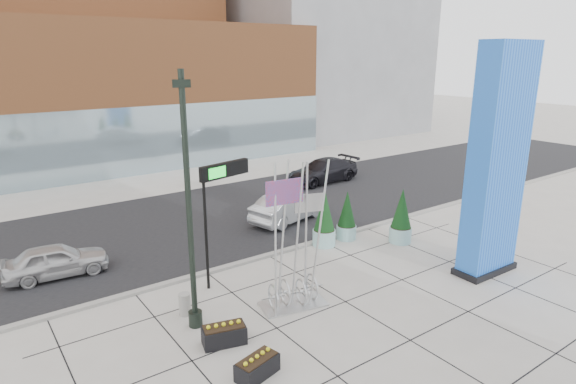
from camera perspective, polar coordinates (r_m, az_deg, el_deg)
ground at (r=18.02m, az=2.22°, el=-12.50°), size 160.00×160.00×0.00m
street_asphalt at (r=25.96m, az=-11.44°, el=-3.64°), size 80.00×12.00×0.02m
curb_edge at (r=20.96m, az=-4.55°, el=-8.08°), size 80.00×0.30×0.12m
tower_podium at (r=41.02m, az=-20.64°, el=10.68°), size 34.00×10.00×11.00m
tower_glass_front at (r=36.81m, az=-18.17°, el=5.68°), size 34.00×0.60×5.00m
building_grey_parking at (r=57.06m, az=3.36°, el=16.39°), size 20.00×18.00×18.00m
blue_pylon at (r=20.31m, az=23.49°, el=2.75°), size 2.76×1.28×9.11m
lamp_post at (r=15.26m, az=-11.52°, el=-4.40°), size 0.56×0.45×8.21m
public_art_sculpture at (r=16.97m, az=0.67°, el=-9.13°), size 2.52×1.63×5.28m
concrete_bollard at (r=17.20m, az=-12.14°, el=-12.87°), size 0.40×0.40×0.78m
overhead_street_sign at (r=17.85m, az=-7.64°, el=1.18°), size 2.22×0.68×4.74m
round_planter_east at (r=23.20m, az=13.29°, el=-2.91°), size 1.05×1.05×2.63m
round_planter_mid at (r=23.19m, az=6.99°, el=-2.90°), size 0.95×0.95×2.39m
round_planter_west at (r=22.26m, az=4.33°, el=-3.26°), size 1.07×1.07×2.67m
box_planter_north at (r=15.52m, az=-7.59°, el=-16.32°), size 1.44×0.98×0.73m
box_planter_south at (r=14.14m, az=-3.67°, el=-19.89°), size 1.35×0.90×0.68m
car_white_west at (r=21.48m, az=-25.78°, el=-7.34°), size 4.05×1.96×1.33m
car_silver_mid at (r=25.58m, az=0.12°, el=-1.78°), size 4.99×2.77×1.56m
car_dark_east at (r=33.47m, az=4.13°, el=2.49°), size 5.61×2.55×1.59m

